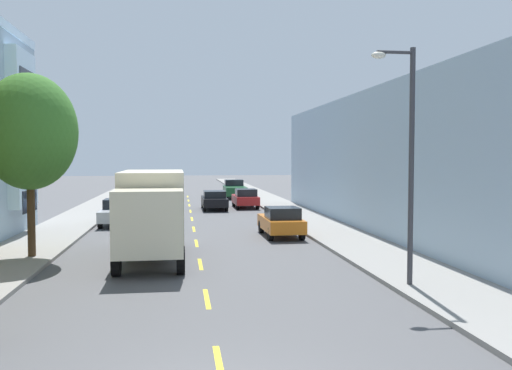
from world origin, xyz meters
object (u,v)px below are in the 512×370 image
parked_hatchback_charcoal (142,191)px  street_tree_second (29,132)px  parked_pickup_forest (235,189)px  parked_hatchback_red (245,198)px  street_lamp (407,149)px  parked_hatchback_silver (117,212)px  parked_sedan_sky (130,199)px  moving_black_sedan (214,200)px  parked_hatchback_orange (281,221)px  delivery_box_truck (152,210)px

parked_hatchback_charcoal → street_tree_second: bearing=-93.9°
parked_pickup_forest → parked_hatchback_red: bearing=-91.1°
street_lamp → parked_hatchback_silver: street_lamp is taller
parked_hatchback_silver → parked_sedan_sky: bearing=90.6°
street_tree_second → moving_black_sedan: bearing=66.9°
parked_sedan_sky → parked_hatchback_red: size_ratio=1.13×
parked_hatchback_red → parked_hatchback_silver: bearing=-131.7°
parked_hatchback_charcoal → parked_pickup_forest: size_ratio=0.76×
parked_pickup_forest → parked_hatchback_silver: 22.04m
street_tree_second → street_lamp: 13.95m
parked_hatchback_red → parked_hatchback_orange: bearing=-90.2°
street_lamp → parked_pickup_forest: (-1.48, 37.18, -3.38)m
delivery_box_truck → moving_black_sedan: delivery_box_truck is taller
street_lamp → parked_hatchback_orange: (-1.72, 11.18, -3.45)m
street_tree_second → moving_black_sedan: 21.29m
street_lamp → moving_black_sedan: street_lamp is taller
parked_pickup_forest → parked_hatchback_charcoal: bearing=177.3°
parked_sedan_sky → moving_black_sedan: same height
moving_black_sedan → parked_hatchback_silver: bearing=-125.4°
parked_sedan_sky → parked_pickup_forest: bearing=49.3°
delivery_box_truck → parked_sedan_sky: 21.02m
street_tree_second → parked_sedan_sky: 20.86m
street_lamp → parked_sedan_sky: street_lamp is taller
parked_sedan_sky → parked_hatchback_silver: (0.11, -9.81, 0.01)m
street_tree_second → moving_black_sedan: (8.20, 19.20, -4.16)m
delivery_box_truck → parked_hatchback_red: delivery_box_truck is taller
parked_hatchback_red → parked_pickup_forest: bearing=88.9°
parked_sedan_sky → parked_pickup_forest: 13.70m
parked_hatchback_silver → moving_black_sedan: 10.62m
parked_hatchback_red → moving_black_sedan: (-2.48, -1.03, -0.01)m
parked_hatchback_orange → parked_pickup_forest: parked_pickup_forest is taller
delivery_box_truck → moving_black_sedan: size_ratio=1.63×
street_lamp → parked_hatchback_red: size_ratio=1.75×
parked_hatchback_charcoal → parked_hatchback_red: 13.88m
parked_hatchback_orange → street_tree_second: bearing=-156.0°
parked_pickup_forest → moving_black_sedan: size_ratio=1.19×
delivery_box_truck → parked_hatchback_charcoal: 31.74m
street_lamp → parked_pickup_forest: bearing=92.3°
street_tree_second → parked_hatchback_silver: street_tree_second is taller
delivery_box_truck → parked_hatchback_orange: delivery_box_truck is taller
parked_hatchback_red → parked_hatchback_charcoal: bearing=128.1°
parked_sedan_sky → parked_hatchback_orange: size_ratio=1.13×
delivery_box_truck → parked_sedan_sky: size_ratio=1.61×
parked_hatchback_orange → parked_sedan_sky: bearing=119.1°
moving_black_sedan → street_lamp: bearing=-80.8°
delivery_box_truck → parked_hatchback_silver: 11.37m
parked_hatchback_orange → moving_black_sedan: size_ratio=0.89×
parked_hatchback_red → parked_pickup_forest: size_ratio=0.75×
parked_sedan_sky → moving_black_sedan: bearing=-10.4°
street_tree_second → parked_hatchback_orange: size_ratio=1.74×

